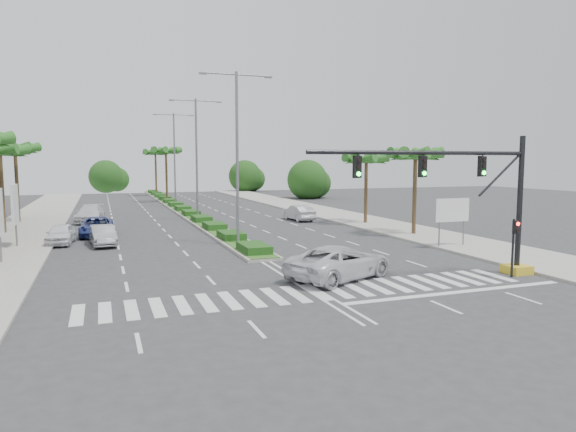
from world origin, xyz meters
The scene contains 24 objects.
ground centered at (0.00, 0.00, 0.00)m, with size 160.00×160.00×0.00m, color #333335.
footpath_right centered at (15.20, 20.00, 0.07)m, with size 6.00×120.00×0.15m, color gray.
footpath_left centered at (-15.20, 20.00, 0.07)m, with size 6.00×120.00×0.15m, color gray.
median centered at (0.00, 45.00, 0.10)m, with size 2.20×75.00×0.20m, color gray.
median_grass centered at (0.00, 45.00, 0.22)m, with size 1.80×75.00×0.04m, color #31531C.
signal_gantry centered at (9.27, 0.00, 3.46)m, with size 12.60×1.20×7.20m.
pedestrian_signal centered at (10.60, -0.68, 2.04)m, with size 0.28×0.36×3.00m.
direction_sign centered at (13.50, 7.99, 2.45)m, with size 2.70×0.11×3.40m.
billboard_far centered at (-14.50, 18.00, 2.96)m, with size 0.18×2.10×4.35m.
palm_left_far centered at (-16.50, 26.00, 6.50)m, with size 4.57×4.68×7.35m.
palm_left_end centered at (-16.50, 34.00, 6.88)m, with size 4.57×4.68×7.75m.
palm_right_near centered at (14.50, 14.00, 6.20)m, with size 4.57×4.68×7.05m.
palm_right_far centered at (14.50, 22.00, 5.91)m, with size 4.57×4.68×6.75m.
palm_median_a centered at (0.00, 55.00, 7.17)m, with size 4.57×4.68×8.05m.
palm_median_b centered at (0.00, 70.00, 7.17)m, with size 4.57×4.68×8.05m.
streetlight_near centered at (0.00, 14.00, 6.81)m, with size 5.10×0.25×12.00m.
streetlight_mid centered at (0.00, 30.00, 6.81)m, with size 5.10×0.25×12.00m.
streetlight_far centered at (0.00, 46.00, 6.81)m, with size 5.10×0.25×12.00m.
car_parked_a centered at (-11.80, 18.82, 0.73)m, with size 1.72×4.27×1.46m, color white.
car_parked_b centered at (-8.97, 17.20, 0.72)m, with size 1.51×4.34×1.43m, color #A3A3A7.
car_parked_c centered at (-9.40, 22.22, 0.75)m, with size 2.47×5.37×1.49m, color navy.
car_parked_d centered at (-10.08, 32.41, 0.82)m, with size 2.31×5.67×1.65m, color silver.
car_crossing centered at (2.22, 2.16, 0.84)m, with size 2.79×6.06×1.68m, color silver.
car_right centered at (9.60, 26.89, 0.78)m, with size 1.65×4.73×1.56m, color silver.
Camera 1 is at (-8.97, -20.85, 5.88)m, focal length 32.00 mm.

